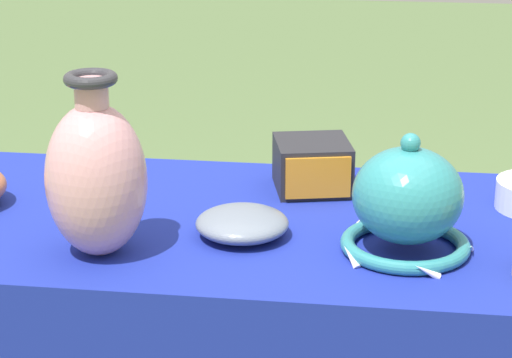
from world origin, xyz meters
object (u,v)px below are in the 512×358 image
vase_dome_bell (407,204)px  bowl_shallow_slate (242,223)px  vase_tall_bulbous (96,177)px  mosaic_tile_box (312,165)px

vase_dome_bell → bowl_shallow_slate: vase_dome_bell is taller
vase_tall_bulbous → mosaic_tile_box: bearing=47.7°
vase_dome_bell → bowl_shallow_slate: bearing=174.9°
mosaic_tile_box → bowl_shallow_slate: mosaic_tile_box is taller
mosaic_tile_box → vase_tall_bulbous: bearing=-145.6°
vase_tall_bulbous → bowl_shallow_slate: vase_tall_bulbous is taller
vase_dome_bell → bowl_shallow_slate: size_ratio=1.44×
vase_tall_bulbous → vase_dome_bell: (0.46, 0.07, -0.05)m
vase_dome_bell → mosaic_tile_box: bearing=122.7°
mosaic_tile_box → bowl_shallow_slate: size_ratio=1.09×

